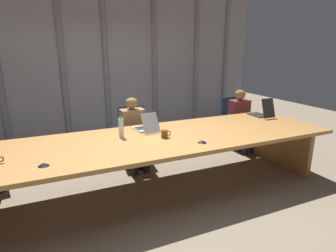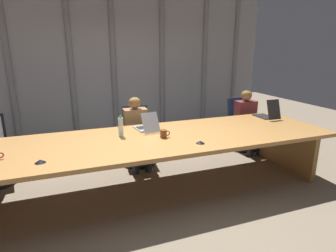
# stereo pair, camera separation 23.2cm
# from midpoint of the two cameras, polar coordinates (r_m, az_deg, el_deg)

# --- Properties ---
(ground_plane) EXTENTS (13.77, 13.77, 0.00)m
(ground_plane) POSITION_cam_midpoint_polar(r_m,az_deg,el_deg) (3.90, -4.16, -13.02)
(ground_plane) COLOR #7F705B
(conference_table) EXTENTS (4.89, 1.38, 0.75)m
(conference_table) POSITION_cam_midpoint_polar(r_m,az_deg,el_deg) (3.64, -4.36, -4.38)
(conference_table) COLOR #B77F42
(conference_table) RESTS_ON ground_plane
(curtain_backdrop) EXTENTS (6.88, 0.17, 3.01)m
(curtain_backdrop) POSITION_cam_midpoint_polar(r_m,az_deg,el_deg) (6.03, -13.36, 11.78)
(curtain_backdrop) COLOR #9999A0
(curtain_backdrop) RESTS_ON ground_plane
(laptop_left_mid) EXTENTS (0.29, 0.47, 0.28)m
(laptop_left_mid) POSITION_cam_midpoint_polar(r_m,az_deg,el_deg) (3.91, -6.34, -0.20)
(laptop_left_mid) COLOR #A8ADB7
(laptop_left_mid) RESTS_ON conference_table
(laptop_center) EXTENTS (0.24, 0.44, 0.33)m
(laptop_center) POSITION_cam_midpoint_polar(r_m,az_deg,el_deg) (4.94, 17.40, 2.60)
(laptop_center) COLOR #2D2D33
(laptop_center) RESTS_ON conference_table
(office_chair_left_mid) EXTENTS (0.60, 0.60, 0.94)m
(office_chair_left_mid) POSITION_cam_midpoint_polar(r_m,az_deg,el_deg) (4.69, -8.40, -3.41)
(office_chair_left_mid) COLOR #2D2D38
(office_chair_left_mid) RESTS_ON ground_plane
(office_chair_center) EXTENTS (0.60, 0.60, 0.96)m
(office_chair_center) POSITION_cam_midpoint_polar(r_m,az_deg,el_deg) (5.58, 12.56, -0.49)
(office_chair_center) COLOR navy
(office_chair_center) RESTS_ON ground_plane
(person_left_mid) EXTENTS (0.38, 0.55, 1.12)m
(person_left_mid) POSITION_cam_midpoint_polar(r_m,az_deg,el_deg) (4.44, -8.47, -0.66)
(person_left_mid) COLOR olive
(person_left_mid) RESTS_ON ground_plane
(person_center) EXTENTS (0.39, 0.55, 1.12)m
(person_center) POSITION_cam_midpoint_polar(r_m,az_deg,el_deg) (5.38, 13.73, 1.96)
(person_center) COLOR brown
(person_center) RESTS_ON ground_plane
(water_bottle_primary) EXTENTS (0.07, 0.07, 0.27)m
(water_bottle_primary) POSITION_cam_midpoint_polar(r_m,az_deg,el_deg) (3.64, -11.44, -0.42)
(water_bottle_primary) COLOR silver
(water_bottle_primary) RESTS_ON conference_table
(coffee_mug_far) EXTENTS (0.13, 0.09, 0.10)m
(coffee_mug_far) POSITION_cam_midpoint_polar(r_m,az_deg,el_deg) (3.59, -2.53, -1.63)
(coffee_mug_far) COLOR brown
(coffee_mug_far) RESTS_ON conference_table
(conference_mic_left_side) EXTENTS (0.11, 0.11, 0.03)m
(conference_mic_left_side) POSITION_cam_midpoint_polar(r_m,az_deg,el_deg) (3.05, -26.28, -7.14)
(conference_mic_left_side) COLOR black
(conference_mic_left_side) RESTS_ON conference_table
(conference_mic_middle) EXTENTS (0.11, 0.11, 0.03)m
(conference_mic_middle) POSITION_cam_midpoint_polar(r_m,az_deg,el_deg) (3.41, 5.15, -3.19)
(conference_mic_middle) COLOR black
(conference_mic_middle) RESTS_ON conference_table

